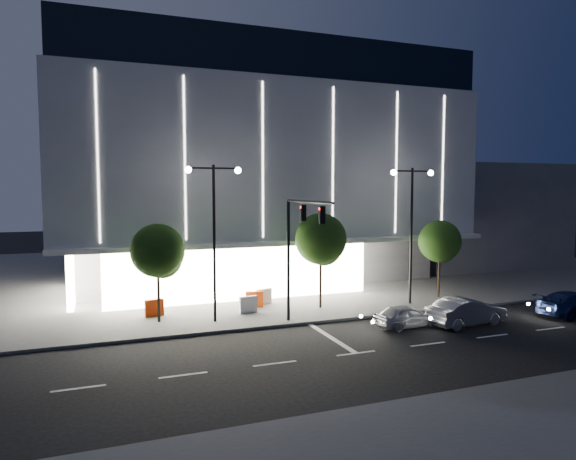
% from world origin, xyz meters
% --- Properties ---
extents(ground, '(160.00, 160.00, 0.00)m').
position_xyz_m(ground, '(0.00, 0.00, 0.00)').
color(ground, black).
rests_on(ground, ground).
extents(sidewalk_museum, '(70.00, 40.00, 0.15)m').
position_xyz_m(sidewalk_museum, '(5.00, 24.00, 0.07)').
color(sidewalk_museum, '#474747').
rests_on(sidewalk_museum, ground).
extents(museum, '(30.00, 25.80, 18.00)m').
position_xyz_m(museum, '(2.98, 22.31, 9.27)').
color(museum, '#4C4C51').
rests_on(museum, ground).
extents(annex_building, '(16.00, 20.00, 10.00)m').
position_xyz_m(annex_building, '(26.00, 24.00, 5.00)').
color(annex_building, '#4C4C51').
rests_on(annex_building, ground).
extents(traffic_mast, '(0.33, 5.89, 7.07)m').
position_xyz_m(traffic_mast, '(1.00, 3.34, 5.03)').
color(traffic_mast, black).
rests_on(traffic_mast, ground).
extents(street_lamp_west, '(3.16, 0.36, 9.00)m').
position_xyz_m(street_lamp_west, '(-3.00, 6.00, 5.96)').
color(street_lamp_west, black).
rests_on(street_lamp_west, ground).
extents(street_lamp_east, '(3.16, 0.36, 9.00)m').
position_xyz_m(street_lamp_east, '(10.00, 6.00, 5.96)').
color(street_lamp_east, black).
rests_on(street_lamp_east, ground).
extents(tree_left, '(3.02, 3.02, 5.72)m').
position_xyz_m(tree_left, '(-5.97, 7.02, 4.03)').
color(tree_left, black).
rests_on(tree_left, ground).
extents(tree_mid, '(3.25, 3.25, 6.15)m').
position_xyz_m(tree_mid, '(4.03, 7.02, 4.33)').
color(tree_mid, black).
rests_on(tree_mid, ground).
extents(tree_right, '(2.91, 2.91, 5.51)m').
position_xyz_m(tree_right, '(13.03, 7.02, 3.88)').
color(tree_right, black).
rests_on(tree_right, ground).
extents(car_lead, '(3.91, 1.87, 1.29)m').
position_xyz_m(car_lead, '(6.72, 1.52, 0.64)').
color(car_lead, '#A4A6AC').
rests_on(car_lead, ground).
extents(car_second, '(4.89, 2.15, 1.56)m').
position_xyz_m(car_second, '(10.19, 0.74, 0.78)').
color(car_second, '#9EA0A5').
rests_on(car_second, ground).
extents(car_third, '(5.15, 2.32, 1.47)m').
position_xyz_m(car_third, '(17.71, 0.22, 0.73)').
color(car_third, navy).
rests_on(car_third, ground).
extents(barrier_a, '(1.12, 0.39, 1.00)m').
position_xyz_m(barrier_a, '(-6.11, 8.40, 0.65)').
color(barrier_a, red).
rests_on(barrier_a, sidewalk_museum).
extents(barrier_b, '(1.12, 0.36, 1.00)m').
position_xyz_m(barrier_b, '(-0.66, 7.32, 0.65)').
color(barrier_b, white).
rests_on(barrier_b, sidewalk_museum).
extents(barrier_c, '(1.13, 0.43, 1.00)m').
position_xyz_m(barrier_c, '(0.11, 8.61, 0.65)').
color(barrier_c, '#E8450C').
rests_on(barrier_c, sidewalk_museum).
extents(barrier_d, '(1.12, 0.61, 1.00)m').
position_xyz_m(barrier_d, '(0.96, 9.23, 0.65)').
color(barrier_d, silver).
rests_on(barrier_d, sidewalk_museum).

